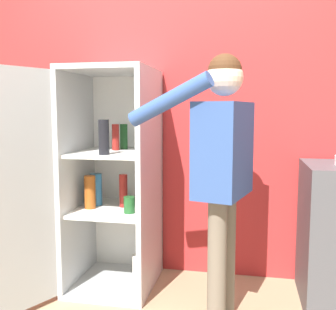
# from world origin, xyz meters

# --- Properties ---
(wall_back) EXTENTS (7.00, 0.06, 2.55)m
(wall_back) POSITION_xyz_m (0.00, 0.98, 1.27)
(wall_back) COLOR #B72D2D
(wall_back) RESTS_ON ground_plane
(refrigerator) EXTENTS (0.89, 1.17, 1.57)m
(refrigerator) POSITION_xyz_m (-0.47, 0.54, 0.78)
(refrigerator) COLOR #B7BABC
(refrigerator) RESTS_ON ground_plane
(person) EXTENTS (0.72, 0.56, 1.60)m
(person) POSITION_xyz_m (0.42, 0.27, 1.01)
(person) COLOR #726656
(person) RESTS_ON ground_plane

